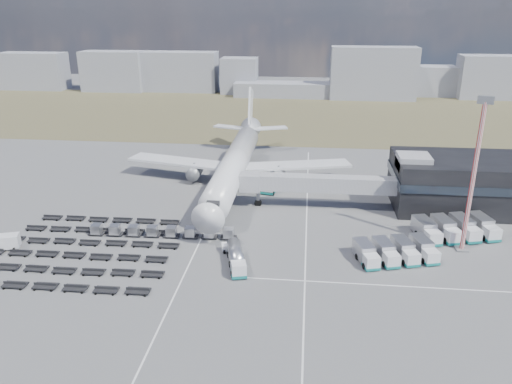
# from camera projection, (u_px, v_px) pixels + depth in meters

# --- Properties ---
(ground) EXTENTS (420.00, 420.00, 0.00)m
(ground) POSITION_uv_depth(u_px,v_px,m) (208.00, 250.00, 81.88)
(ground) COLOR #565659
(ground) RESTS_ON ground
(grass_strip) EXTENTS (420.00, 90.00, 0.01)m
(grass_strip) POSITION_uv_depth(u_px,v_px,m) (266.00, 114.00, 184.22)
(grass_strip) COLOR #4A442C
(grass_strip) RESTS_ON ground
(lane_markings) EXTENTS (47.12, 110.00, 0.01)m
(lane_markings) POSITION_uv_depth(u_px,v_px,m) (269.00, 245.00, 83.70)
(lane_markings) COLOR silver
(lane_markings) RESTS_ON ground
(terminal) EXTENTS (30.40, 16.40, 11.00)m
(terminal) POSITION_uv_depth(u_px,v_px,m) (471.00, 182.00, 97.60)
(terminal) COLOR black
(terminal) RESTS_ON ground
(jet_bridge) EXTENTS (30.30, 3.80, 7.05)m
(jet_bridge) POSITION_uv_depth(u_px,v_px,m) (307.00, 183.00, 97.53)
(jet_bridge) COLOR #939399
(jet_bridge) RESTS_ON ground
(airliner) EXTENTS (51.59, 64.53, 17.62)m
(airliner) POSITION_uv_depth(u_px,v_px,m) (236.00, 162.00, 110.13)
(airliner) COLOR silver
(airliner) RESTS_ON ground
(skyline) EXTENTS (307.10, 23.65, 21.48)m
(skyline) POSITION_uv_depth(u_px,v_px,m) (260.00, 75.00, 221.48)
(skyline) COLOR gray
(skyline) RESTS_ON ground
(fuel_tanker) EXTENTS (4.34, 9.18, 2.88)m
(fuel_tanker) POSITION_uv_depth(u_px,v_px,m) (236.00, 258.00, 76.53)
(fuel_tanker) COLOR silver
(fuel_tanker) RESTS_ON ground
(pushback_tug) EXTENTS (3.13, 2.21, 1.33)m
(pushback_tug) POSITION_uv_depth(u_px,v_px,m) (230.00, 248.00, 81.42)
(pushback_tug) COLOR silver
(pushback_tug) RESTS_ON ground
(utility_van) EXTENTS (5.23, 3.62, 2.51)m
(utility_van) POSITION_uv_depth(u_px,v_px,m) (4.00, 243.00, 81.81)
(utility_van) COLOR silver
(utility_van) RESTS_ON ground
(catering_truck) EXTENTS (4.17, 7.25, 3.13)m
(catering_truck) POSITION_uv_depth(u_px,v_px,m) (271.00, 183.00, 107.74)
(catering_truck) COLOR silver
(catering_truck) RESTS_ON ground
(service_trucks_near) EXTENTS (13.31, 9.57, 2.66)m
(service_trucks_near) POSITION_uv_depth(u_px,v_px,m) (395.00, 251.00, 78.50)
(service_trucks_near) COLOR silver
(service_trucks_near) RESTS_ON ground
(service_trucks_far) EXTENTS (14.49, 10.30, 2.91)m
(service_trucks_far) POSITION_uv_depth(u_px,v_px,m) (455.00, 228.00, 86.20)
(service_trucks_far) COLOR silver
(service_trucks_far) RESTS_ON ground
(uld_row) EXTENTS (25.98, 2.57, 1.75)m
(uld_row) POSITION_uv_depth(u_px,v_px,m) (162.00, 231.00, 86.31)
(uld_row) COLOR black
(uld_row) RESTS_ON ground
(baggage_dollies) EXTENTS (31.75, 25.72, 0.81)m
(baggage_dollies) POSITION_uv_depth(u_px,v_px,m) (79.00, 249.00, 81.45)
(baggage_dollies) COLOR black
(baggage_dollies) RESTS_ON ground
(floodlight_mast) EXTENTS (2.41, 1.95, 25.28)m
(floodlight_mast) POSITION_uv_depth(u_px,v_px,m) (473.00, 177.00, 77.60)
(floodlight_mast) COLOR #AA1C1B
(floodlight_mast) RESTS_ON ground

